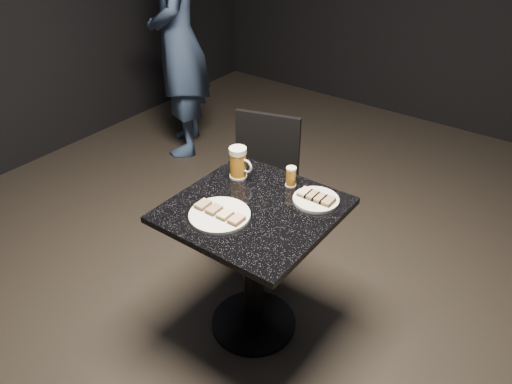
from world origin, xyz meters
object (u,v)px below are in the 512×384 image
table (253,249)px  chair (261,179)px  beer_tumbler (291,177)px  beer_mug (238,163)px  patron (178,39)px  plate_small (316,200)px  plate_large (220,215)px

table → chair: chair is taller
beer_tumbler → chair: (-0.38, 0.29, -0.30)m
beer_mug → patron: bearing=142.7°
plate_small → chair: chair is taller
patron → plate_small: bearing=20.2°
table → chair: 0.65m
plate_small → beer_mug: beer_mug is taller
beer_mug → beer_tumbler: 0.26m
beer_mug → beer_tumbler: bearing=19.0°
plate_large → beer_tumbler: (0.11, 0.39, 0.04)m
table → beer_mug: bearing=142.0°
plate_small → patron: 2.14m
patron → beer_tumbler: size_ratio=18.86×
plate_small → patron: size_ratio=0.11×
table → beer_tumbler: bearing=82.2°
patron → table: bearing=12.5°
plate_small → beer_mug: bearing=-174.1°
table → beer_mug: 0.42m
beer_tumbler → patron: bearing=149.0°
plate_large → chair: (-0.27, 0.69, -0.26)m
beer_mug → beer_tumbler: size_ratio=1.61×
beer_mug → chair: beer_mug is taller
beer_tumbler → beer_mug: bearing=-161.0°
beer_mug → table: bearing=-38.0°
plate_small → beer_tumbler: (-0.16, 0.04, 0.04)m
plate_large → chair: bearing=111.8°
patron → chair: (1.31, -0.72, -0.43)m
plate_small → chair: 0.69m
plate_small → plate_large: bearing=-128.1°
plate_small → table: plate_small is taller
plate_large → table: plate_large is taller
chair → plate_small: bearing=-31.4°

